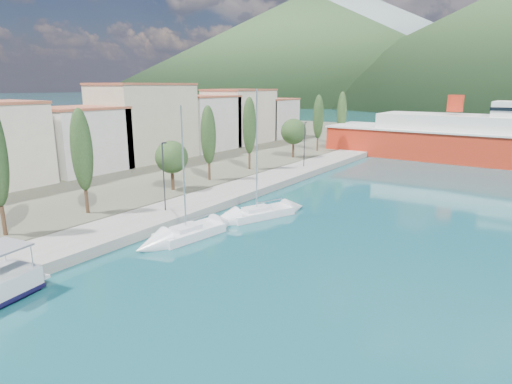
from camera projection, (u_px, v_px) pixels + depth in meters
The scene contains 9 objects.
ground at pixel (471, 129), 119.20m from camera, with size 1400.00×1400.00×0.00m, color #165058.
quay at pixel (251, 187), 48.85m from camera, with size 5.00×88.00×0.80m, color gray.
land_strip at pixel (112, 149), 77.73m from camera, with size 70.00×148.00×0.70m, color #565644.
town_buildings at pixel (173, 124), 68.95m from camera, with size 9.20×69.20×11.30m.
tree_row at pixel (245, 133), 55.67m from camera, with size 3.94×63.60×10.16m.
lamp_posts at pixel (175, 172), 38.47m from camera, with size 0.15×48.57×6.06m.
sailboat_near at pixel (170, 239), 32.34m from camera, with size 3.34×8.00×11.14m.
sailboat_mid at pixel (241, 217), 37.77m from camera, with size 5.20×8.73×12.23m.
ferry at pixel (506, 142), 64.82m from camera, with size 54.28×11.91×10.76m.
Camera 1 is at (18.43, -12.84, 11.61)m, focal length 30.00 mm.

